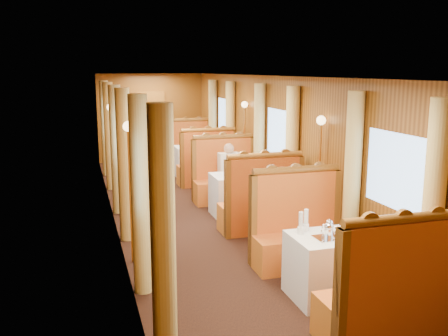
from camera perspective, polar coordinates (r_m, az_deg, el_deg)
name	(u,v)px	position (r m, az deg, el deg)	size (l,w,h in m)	color
floor	(201,218)	(8.99, -2.63, -5.71)	(3.00, 12.00, 0.01)	black
ceiling	(200,76)	(8.60, -2.78, 10.43)	(3.00, 12.00, 0.01)	silver
wall_far	(151,118)	(14.56, -8.34, 5.71)	(3.00, 2.50, 0.01)	brown
wall_near	(434,297)	(3.40, 22.84, -13.40)	(3.00, 2.50, 0.01)	brown
wall_left	(113,153)	(8.49, -12.59, 1.68)	(12.00, 2.50, 0.01)	brown
wall_right	(280,145)	(9.17, 6.45, 2.58)	(12.00, 2.50, 0.01)	brown
doorway_far	(151,126)	(14.56, -8.30, 4.72)	(0.80, 0.04, 2.00)	brown
table_near	(336,266)	(6.03, 12.66, -10.89)	(1.05, 0.72, 0.75)	white
banquette_near_fwd	(388,300)	(5.23, 18.21, -14.18)	(1.30, 0.55, 1.34)	#B23413
banquette_near_aft	(299,235)	(6.86, 8.55, -7.56)	(1.30, 0.55, 1.34)	#B23413
table_mid	(241,195)	(9.09, 1.96, -3.07)	(1.05, 0.72, 0.75)	white
banquette_mid_fwd	(261,207)	(8.15, 4.20, -4.41)	(1.30, 0.55, 1.34)	#B23413
banquette_mid_aft	(225,180)	(10.02, 0.14, -1.43)	(1.30, 0.55, 1.34)	#B23413
table_far	(197,161)	(12.38, -3.14, 0.77)	(1.05, 0.72, 0.75)	white
banquette_far_fwd	(207,167)	(11.41, -1.97, 0.13)	(1.30, 0.55, 1.34)	#B23413
banquette_far_aft	(188,153)	(13.35, -4.14, 1.73)	(1.30, 0.55, 1.34)	#B23413
tea_tray	(329,238)	(5.77, 11.96, -7.81)	(0.34, 0.26, 0.01)	silver
teapot_left	(329,232)	(5.76, 11.86, -7.21)	(0.17, 0.13, 0.14)	silver
teapot_right	(341,234)	(5.75, 13.19, -7.33)	(0.16, 0.12, 0.13)	silver
teapot_back	(329,228)	(5.92, 11.92, -6.77)	(0.16, 0.12, 0.13)	silver
fruit_plate	(366,234)	(5.97, 15.88, -7.24)	(0.20, 0.20, 0.05)	white
cup_inboard	(301,225)	(5.83, 8.76, -6.49)	(0.08, 0.08, 0.26)	white
cup_outboard	(306,222)	(5.95, 9.34, -6.15)	(0.08, 0.08, 0.26)	white
rose_vase_mid	(239,165)	(8.98, 1.77, 0.37)	(0.06, 0.06, 0.36)	silver
rose_vase_far	(196,139)	(12.26, -3.25, 3.28)	(0.06, 0.06, 0.36)	silver
window_left_near	(139,189)	(5.03, -9.71, -2.35)	(1.20, 0.90, 0.01)	#81ADE3
curtain_left_near_a	(163,239)	(4.37, -6.98, -8.10)	(0.22, 0.22, 2.35)	#DEC672
curtain_left_near_b	(141,196)	(5.85, -9.52, -3.18)	(0.22, 0.22, 2.35)	#DEC672
window_right_near	(397,172)	(6.11, 19.14, -0.41)	(1.20, 0.90, 0.01)	#81ADE3
curtain_right_near_a	(433,214)	(5.51, 22.74, -4.84)	(0.22, 0.22, 2.35)	#DEC672
curtain_right_near_b	(352,181)	(6.74, 14.44, -1.48)	(0.22, 0.22, 2.35)	#DEC672
window_left_mid	(113,141)	(8.46, -12.55, 3.02)	(1.20, 0.90, 0.01)	#81ADE3
curtain_left_mid_a	(125,166)	(7.74, -11.28, 0.27)	(0.22, 0.22, 2.35)	#DEC672
curtain_left_mid_b	(117,150)	(9.27, -12.17, 2.02)	(0.22, 0.22, 2.35)	#DEC672
window_right_mid	(280,135)	(9.14, 6.39, 3.82)	(1.20, 0.90, 0.01)	#81ADE3
curtain_right_mid_a	(292,157)	(8.43, 7.73, 1.28)	(0.22, 0.22, 2.35)	#DEC672
curtain_right_mid_b	(259,144)	(9.86, 4.04, 2.78)	(0.22, 0.22, 2.35)	#DEC672
window_left_far	(102,121)	(11.93, -13.74, 5.28)	(1.20, 0.90, 0.01)	#81ADE3
curtain_left_far_a	(110,136)	(11.19, -12.94, 3.53)	(0.22, 0.22, 2.35)	#DEC672
curtain_left_far_b	(105,129)	(12.74, -13.39, 4.41)	(0.22, 0.22, 2.35)	#DEC672
window_right_far	(225,117)	(12.42, 0.13, 5.83)	(1.20, 0.90, 0.01)	#81ADE3
curtain_right_far_a	(230,132)	(11.68, 0.72, 4.13)	(0.22, 0.22, 2.35)	#DEC672
curtain_right_far_b	(213,125)	(13.17, -1.28, 4.93)	(0.22, 0.22, 2.35)	#DEC672
sconce_left_fore	(129,163)	(6.75, -10.75, 0.51)	(0.14, 0.14, 1.95)	#BF8C3F
sconce_right_fore	(320,154)	(7.55, 10.91, 1.62)	(0.14, 0.14, 1.95)	#BF8C3F
sconce_left_aft	(111,132)	(10.20, -12.75, 4.00)	(0.14, 0.14, 1.95)	#BF8C3F
sconce_right_aft	(244,128)	(10.74, 2.35, 4.62)	(0.14, 0.14, 1.95)	#BF8C3F
steward	(155,169)	(8.96, -7.94, -0.13)	(0.63, 0.42, 1.74)	navy
passenger	(229,167)	(9.68, 0.62, 0.06)	(0.40, 0.44, 0.76)	beige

